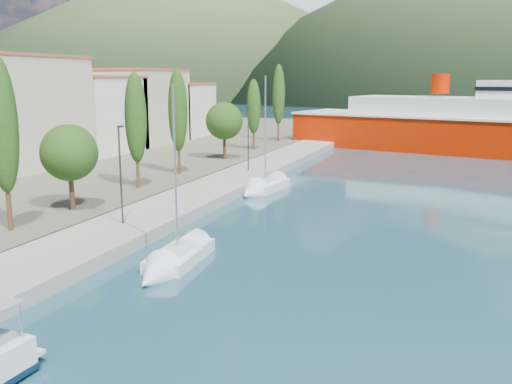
% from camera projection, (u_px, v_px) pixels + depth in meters
% --- Properties ---
extents(ground, '(1400.00, 1400.00, 0.00)m').
position_uv_depth(ground, '(414.00, 122.00, 129.89)').
color(ground, '#1F4755').
extents(quay, '(5.00, 88.00, 0.80)m').
position_uv_depth(quay, '(202.00, 195.00, 46.12)').
color(quay, gray).
rests_on(quay, ground).
extents(town_buildings, '(9.20, 69.20, 11.30)m').
position_uv_depth(town_buildings, '(54.00, 116.00, 62.84)').
color(town_buildings, beige).
rests_on(town_buildings, land_strip).
extents(tree_row, '(4.19, 64.38, 10.98)m').
position_uv_depth(tree_row, '(173.00, 121.00, 52.52)').
color(tree_row, '#47301E').
rests_on(tree_row, land_strip).
extents(lamp_posts, '(0.15, 46.36, 6.06)m').
position_uv_depth(lamp_posts, '(116.00, 172.00, 34.37)').
color(lamp_posts, '#2D2D33').
rests_on(lamp_posts, quay).
extents(sailboat_near, '(2.65, 7.26, 10.23)m').
position_uv_depth(sailboat_near, '(167.00, 266.00, 28.96)').
color(sailboat_near, silver).
rests_on(sailboat_near, ground).
extents(sailboat_mid, '(2.98, 7.53, 10.81)m').
position_uv_depth(sailboat_mid, '(258.00, 189.00, 48.86)').
color(sailboat_mid, silver).
rests_on(sailboat_mid, ground).
extents(ferry, '(55.75, 24.78, 10.84)m').
position_uv_depth(ferry, '(498.00, 129.00, 73.49)').
color(ferry, '#B51A00').
rests_on(ferry, ground).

